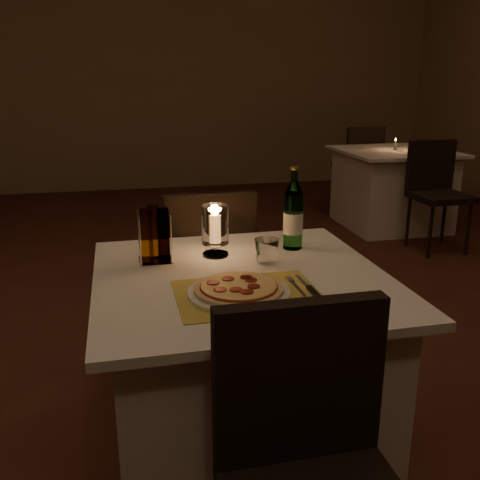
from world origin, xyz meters
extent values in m
cube|color=#4C2218|center=(0.00, 0.00, -0.01)|extent=(8.00, 10.00, 0.02)
cube|color=#917954|center=(0.00, 5.01, 1.50)|extent=(8.00, 0.02, 3.00)
cube|color=silver|center=(0.22, -0.32, 0.35)|extent=(0.88, 0.88, 0.71)
cube|color=silver|center=(0.22, -0.32, 0.72)|extent=(1.00, 1.00, 0.03)
cube|color=black|center=(0.22, -0.94, 0.69)|extent=(0.42, 0.05, 0.42)
cube|color=black|center=(0.22, 0.48, 0.46)|extent=(0.42, 0.42, 0.05)
cube|color=black|center=(0.22, 0.29, 0.69)|extent=(0.42, 0.05, 0.42)
cylinder|color=black|center=(0.39, 0.65, 0.22)|extent=(0.03, 0.03, 0.44)
cylinder|color=black|center=(0.05, 0.65, 0.22)|extent=(0.03, 0.03, 0.44)
cylinder|color=black|center=(0.39, 0.31, 0.22)|extent=(0.03, 0.03, 0.44)
cylinder|color=black|center=(0.05, 0.31, 0.22)|extent=(0.03, 0.03, 0.44)
cube|color=gold|center=(0.20, -0.50, 0.74)|extent=(0.45, 0.34, 0.00)
cylinder|color=white|center=(0.17, -0.50, 0.75)|extent=(0.32, 0.32, 0.01)
cylinder|color=#D8B77F|center=(0.17, -0.50, 0.76)|extent=(0.28, 0.28, 0.01)
cylinder|color=maroon|center=(0.17, -0.50, 0.77)|extent=(0.24, 0.24, 0.00)
cylinder|color=#EACC7F|center=(0.17, -0.50, 0.77)|extent=(0.24, 0.24, 0.00)
cylinder|color=maroon|center=(0.22, -0.47, 0.78)|extent=(0.04, 0.04, 0.00)
cylinder|color=maroon|center=(0.21, -0.45, 0.78)|extent=(0.04, 0.04, 0.00)
cylinder|color=maroon|center=(0.15, -0.45, 0.78)|extent=(0.04, 0.04, 0.00)
cylinder|color=maroon|center=(0.10, -0.47, 0.78)|extent=(0.04, 0.04, 0.00)
cylinder|color=maroon|center=(0.11, -0.53, 0.78)|extent=(0.04, 0.04, 0.00)
cylinder|color=maroon|center=(0.15, -0.54, 0.78)|extent=(0.04, 0.04, 0.00)
cylinder|color=maroon|center=(0.18, -0.57, 0.78)|extent=(0.04, 0.04, 0.00)
cylinder|color=maroon|center=(0.21, -0.53, 0.78)|extent=(0.04, 0.04, 0.00)
cube|color=silver|center=(0.37, -0.50, 0.75)|extent=(0.01, 0.14, 0.00)
cube|color=silver|center=(0.37, -0.42, 0.75)|extent=(0.02, 0.05, 0.00)
cube|color=black|center=(0.40, -0.55, 0.75)|extent=(0.02, 0.10, 0.01)
cube|color=silver|center=(0.40, -0.44, 0.75)|extent=(0.01, 0.12, 0.00)
cylinder|color=#5EA95B|center=(0.49, -0.07, 0.85)|extent=(0.08, 0.08, 0.22)
cylinder|color=#5EA95B|center=(0.49, -0.07, 1.03)|extent=(0.03, 0.03, 0.04)
cylinder|color=gold|center=(0.49, -0.07, 1.06)|extent=(0.03, 0.03, 0.01)
cylinder|color=silver|center=(0.49, -0.07, 0.84)|extent=(0.08, 0.08, 0.08)
cylinder|color=white|center=(0.17, -0.10, 0.74)|extent=(0.10, 0.10, 0.01)
cylinder|color=white|center=(0.17, -0.10, 0.77)|extent=(0.02, 0.02, 0.04)
cylinder|color=white|center=(0.17, -0.10, 0.86)|extent=(0.10, 0.10, 0.15)
cylinder|color=white|center=(0.17, -0.10, 0.85)|extent=(0.03, 0.03, 0.11)
ellipsoid|color=orange|center=(0.17, -0.10, 0.92)|extent=(0.02, 0.02, 0.03)
cube|color=white|center=(-0.06, -0.11, 0.74)|extent=(0.12, 0.12, 0.01)
cylinder|color=white|center=(-0.11, -0.17, 0.84)|extent=(0.01, 0.01, 0.18)
cylinder|color=white|center=(0.00, -0.17, 0.84)|extent=(0.01, 0.01, 0.18)
cylinder|color=white|center=(-0.11, -0.06, 0.84)|extent=(0.01, 0.01, 0.18)
cylinder|color=white|center=(0.00, -0.06, 0.84)|extent=(0.01, 0.01, 0.18)
cube|color=#BF8C33|center=(-0.09, -0.14, 0.85)|extent=(0.04, 0.04, 0.20)
cube|color=#3F1E14|center=(-0.03, -0.14, 0.85)|extent=(0.04, 0.04, 0.20)
cube|color=#BF8C33|center=(-0.06, -0.08, 0.85)|extent=(0.04, 0.04, 0.20)
cube|color=silver|center=(2.39, 2.59, 0.35)|extent=(0.88, 0.88, 0.71)
cube|color=silver|center=(2.39, 2.59, 0.72)|extent=(1.00, 1.00, 0.03)
cube|color=black|center=(2.39, 1.79, 0.46)|extent=(0.42, 0.42, 0.05)
cube|color=black|center=(2.39, 1.98, 0.69)|extent=(0.42, 0.05, 0.42)
cylinder|color=black|center=(2.22, 1.62, 0.22)|extent=(0.03, 0.03, 0.44)
cylinder|color=black|center=(2.56, 1.62, 0.22)|extent=(0.03, 0.03, 0.44)
cylinder|color=black|center=(2.22, 1.96, 0.22)|extent=(0.03, 0.03, 0.44)
cylinder|color=black|center=(2.56, 1.96, 0.22)|extent=(0.03, 0.03, 0.44)
cube|color=black|center=(2.39, 3.39, 0.46)|extent=(0.42, 0.42, 0.05)
cube|color=black|center=(2.39, 3.21, 0.69)|extent=(0.42, 0.05, 0.42)
cylinder|color=black|center=(2.56, 3.56, 0.22)|extent=(0.03, 0.03, 0.44)
cylinder|color=black|center=(2.22, 3.56, 0.22)|extent=(0.03, 0.03, 0.44)
cylinder|color=black|center=(2.56, 3.22, 0.22)|extent=(0.03, 0.03, 0.44)
cylinder|color=black|center=(2.22, 3.22, 0.22)|extent=(0.03, 0.03, 0.44)
cylinder|color=white|center=(2.39, 2.59, 0.79)|extent=(0.03, 0.03, 0.09)
ellipsoid|color=orange|center=(2.39, 2.59, 0.84)|extent=(0.01, 0.01, 0.02)
camera|label=1|loc=(-0.17, -2.01, 1.39)|focal=40.00mm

